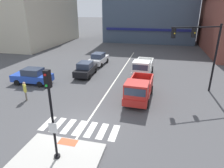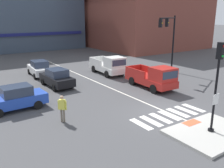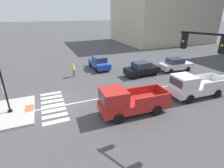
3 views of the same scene
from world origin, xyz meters
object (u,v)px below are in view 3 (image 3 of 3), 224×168
signal_pole (1,75)px  car_black_westbound_far (142,69)px  car_blue_cross_left (99,63)px  car_white_westbound_distant (175,64)px  pedestrian_at_curb_left (73,69)px  pickup_truck_red_eastbound_mid (128,102)px  pickup_truck_white_eastbound_far (193,86)px

signal_pole → car_black_westbound_far: 13.96m
car_blue_cross_left → car_white_westbound_distant: size_ratio=1.00×
signal_pole → pedestrian_at_curb_left: bearing=136.0°
signal_pole → car_white_westbound_distant: 18.75m
pickup_truck_red_eastbound_mid → pedestrian_at_curb_left: bearing=-167.0°
signal_pole → car_blue_cross_left: (-7.91, 9.57, -2.21)m
pickup_truck_white_eastbound_far → car_black_westbound_far: bearing=-168.9°
pickup_truck_white_eastbound_far → pedestrian_at_curb_left: (-9.05, -8.73, 0.00)m
car_white_westbound_distant → pickup_truck_red_eastbound_mid: bearing=-56.7°
pickup_truck_red_eastbound_mid → car_white_westbound_distant: bearing=123.3°
pickup_truck_red_eastbound_mid → signal_pole: bearing=-112.3°
car_white_westbound_distant → car_black_westbound_far: (-0.03, -4.96, 0.00)m
signal_pole → car_white_westbound_distant: size_ratio=1.14×
car_white_westbound_distant → pickup_truck_white_eastbound_far: bearing=-29.9°
pickup_truck_red_eastbound_mid → pedestrian_at_curb_left: size_ratio=3.10×
car_blue_cross_left → pickup_truck_red_eastbound_mid: (11.20, -1.53, 0.17)m
car_blue_cross_left → car_black_westbound_far: bearing=40.3°
signal_pole → car_black_westbound_far: bearing=104.6°
car_white_westbound_distant → car_black_westbound_far: bearing=-90.4°
pedestrian_at_curb_left → car_blue_cross_left: bearing=116.4°
car_black_westbound_far → pickup_truck_white_eastbound_far: size_ratio=0.80×
car_blue_cross_left → car_white_westbound_distant: 9.80m
car_blue_cross_left → car_black_westbound_far: same height
car_blue_cross_left → pickup_truck_red_eastbound_mid: size_ratio=0.81×
car_blue_cross_left → car_white_westbound_distant: bearing=62.8°
pickup_truck_red_eastbound_mid → pickup_truck_white_eastbound_far: same height
pickup_truck_white_eastbound_far → car_white_westbound_distant: bearing=150.1°
car_blue_cross_left → pickup_truck_white_eastbound_far: size_ratio=0.80×
pickup_truck_red_eastbound_mid → car_black_westbound_far: bearing=141.9°
car_black_westbound_far → pickup_truck_red_eastbound_mid: bearing=-38.1°
car_white_westbound_distant → car_black_westbound_far: 4.96m
signal_pole → car_black_westbound_far: signal_pole is taller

